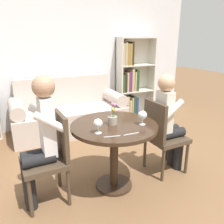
% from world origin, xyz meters
% --- Properties ---
extents(ground_plane, '(16.00, 16.00, 0.00)m').
position_xyz_m(ground_plane, '(0.00, 0.00, 0.00)').
color(ground_plane, brown).
extents(back_wall, '(5.20, 0.05, 2.70)m').
position_xyz_m(back_wall, '(0.00, 2.21, 1.35)').
color(back_wall, silver).
rests_on(back_wall, ground_plane).
extents(round_table, '(0.90, 0.90, 0.73)m').
position_xyz_m(round_table, '(0.00, 0.00, 0.58)').
color(round_table, '#382619').
rests_on(round_table, ground_plane).
extents(couch, '(1.89, 0.80, 0.92)m').
position_xyz_m(couch, '(0.00, 1.78, 0.31)').
color(couch, beige).
rests_on(couch, ground_plane).
extents(bookshelf_right, '(0.76, 0.28, 1.57)m').
position_xyz_m(bookshelf_right, '(1.37, 2.04, 0.73)').
color(bookshelf_right, silver).
rests_on(bookshelf_right, ground_plane).
extents(chair_left, '(0.43, 0.43, 0.90)m').
position_xyz_m(chair_left, '(-0.64, 0.08, 0.49)').
color(chair_left, '#473828').
rests_on(chair_left, ground_plane).
extents(chair_right, '(0.43, 0.43, 0.90)m').
position_xyz_m(chair_right, '(0.64, 0.03, 0.49)').
color(chair_right, '#473828').
rests_on(chair_right, ground_plane).
extents(person_left, '(0.42, 0.35, 1.27)m').
position_xyz_m(person_left, '(-0.73, 0.08, 0.68)').
color(person_left, black).
rests_on(person_left, ground_plane).
extents(person_right, '(0.42, 0.35, 1.20)m').
position_xyz_m(person_right, '(0.74, 0.04, 0.63)').
color(person_right, black).
rests_on(person_right, ground_plane).
extents(wine_glass_left, '(0.08, 0.08, 0.14)m').
position_xyz_m(wine_glass_left, '(-0.23, -0.14, 0.83)').
color(wine_glass_left, white).
rests_on(wine_glass_left, round_table).
extents(wine_glass_right, '(0.09, 0.09, 0.15)m').
position_xyz_m(wine_glass_right, '(0.26, -0.12, 0.83)').
color(wine_glass_right, white).
rests_on(wine_glass_right, round_table).
extents(flower_vase, '(0.10, 0.10, 0.24)m').
position_xyz_m(flower_vase, '(-0.01, 0.01, 0.81)').
color(flower_vase, '#9E9384').
rests_on(flower_vase, round_table).
extents(knife_left_setting, '(0.19, 0.02, 0.00)m').
position_xyz_m(knife_left_setting, '(0.02, -0.29, 0.73)').
color(knife_left_setting, silver).
rests_on(knife_left_setting, round_table).
extents(fork_left_setting, '(0.19, 0.05, 0.00)m').
position_xyz_m(fork_left_setting, '(-0.13, -0.27, 0.73)').
color(fork_left_setting, silver).
rests_on(fork_left_setting, round_table).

